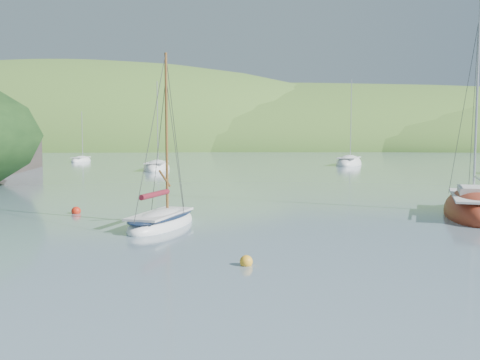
{
  "coord_description": "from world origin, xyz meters",
  "views": [
    {
      "loc": [
        -0.21,
        -17.51,
        3.94
      ],
      "look_at": [
        -0.52,
        8.0,
        1.85
      ],
      "focal_mm": 40.0,
      "sensor_mm": 36.0,
      "label": 1
    }
  ],
  "objects_px": {
    "distant_sloop_a": "(157,169)",
    "distant_sloop_c": "(81,161)",
    "distant_sloop_b": "(349,164)",
    "sloop_red": "(475,211)",
    "daysailer_white": "(161,222)"
  },
  "relations": [
    {
      "from": "daysailer_white",
      "to": "distant_sloop_a",
      "type": "xyz_separation_m",
      "value": [
        -6.74,
        39.0,
        -0.01
      ]
    },
    {
      "from": "sloop_red",
      "to": "distant_sloop_a",
      "type": "xyz_separation_m",
      "value": [
        -21.94,
        35.46,
        -0.04
      ]
    },
    {
      "from": "daysailer_white",
      "to": "sloop_red",
      "type": "distance_m",
      "value": 15.61
    },
    {
      "from": "distant_sloop_a",
      "to": "distant_sloop_b",
      "type": "distance_m",
      "value": 27.18
    },
    {
      "from": "sloop_red",
      "to": "distant_sloop_c",
      "type": "distance_m",
      "value": 67.29
    },
    {
      "from": "daysailer_white",
      "to": "distant_sloop_c",
      "type": "relative_size",
      "value": 0.96
    },
    {
      "from": "daysailer_white",
      "to": "sloop_red",
      "type": "xyz_separation_m",
      "value": [
        15.2,
        3.54,
        0.03
      ]
    },
    {
      "from": "distant_sloop_b",
      "to": "distant_sloop_a",
      "type": "bearing_deg",
      "value": -135.19
    },
    {
      "from": "daysailer_white",
      "to": "distant_sloop_c",
      "type": "bearing_deg",
      "value": 126.05
    },
    {
      "from": "distant_sloop_a",
      "to": "distant_sloop_c",
      "type": "relative_size",
      "value": 1.33
    },
    {
      "from": "sloop_red",
      "to": "distant_sloop_b",
      "type": "height_order",
      "value": "distant_sloop_b"
    },
    {
      "from": "sloop_red",
      "to": "distant_sloop_c",
      "type": "height_order",
      "value": "sloop_red"
    },
    {
      "from": "daysailer_white",
      "to": "distant_sloop_a",
      "type": "relative_size",
      "value": 0.72
    },
    {
      "from": "sloop_red",
      "to": "distant_sloop_b",
      "type": "distance_m",
      "value": 47.08
    },
    {
      "from": "daysailer_white",
      "to": "sloop_red",
      "type": "bearing_deg",
      "value": 28.86
    }
  ]
}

